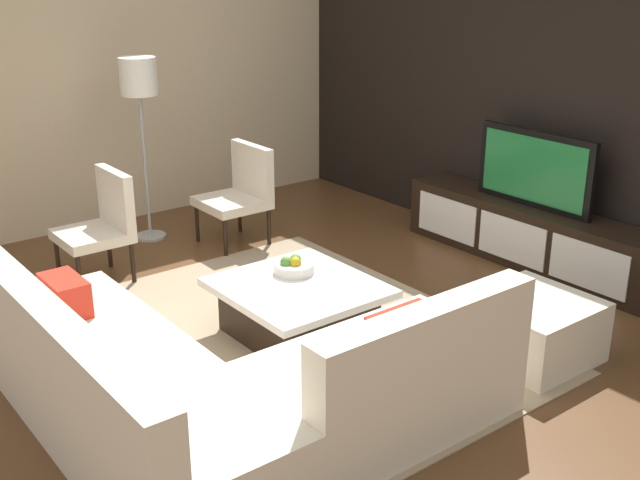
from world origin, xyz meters
name	(u,v)px	position (x,y,z in m)	size (l,w,h in m)	color
ground_plane	(295,345)	(0.00, 0.00, 0.00)	(14.00, 14.00, 0.00)	brown
feature_wall_back	(565,92)	(0.00, 2.70, 1.40)	(6.40, 0.12, 2.80)	black
side_wall_left	(105,74)	(-3.20, 0.20, 1.40)	(0.12, 5.20, 2.80)	beige
area_rug	(287,339)	(-0.10, 0.00, 0.01)	(3.14, 2.52, 0.01)	tan
media_console	(528,235)	(0.00, 2.40, 0.25)	(2.34, 0.44, 0.50)	black
television	(535,169)	(0.00, 2.40, 0.81)	(1.09, 0.06, 0.62)	black
sectional_couch	(215,383)	(0.51, -0.91, 0.28)	(2.46, 2.28, 0.81)	beige
coffee_table	(298,309)	(-0.10, 0.10, 0.20)	(1.01, 0.95, 0.38)	black
accent_chair_near	(103,220)	(-1.85, -0.50, 0.49)	(0.52, 0.51, 0.87)	black
floor_lamp	(139,88)	(-2.51, 0.20, 1.36)	(0.31, 0.31, 1.62)	#A5A5AA
ottoman	(532,328)	(1.05, 1.10, 0.20)	(0.70, 0.70, 0.40)	beige
fruit_bowl	(294,266)	(-0.28, 0.20, 0.43)	(0.28, 0.28, 0.13)	silver
accent_chair_far	(241,189)	(-1.91, 0.81, 0.49)	(0.56, 0.53, 0.87)	black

